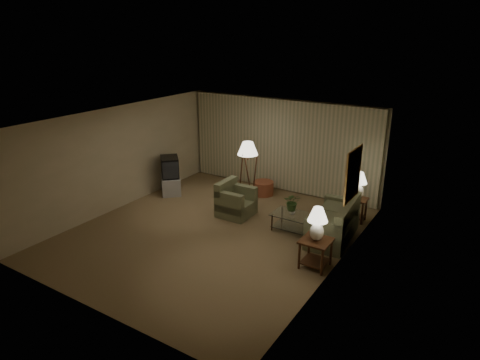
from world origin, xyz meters
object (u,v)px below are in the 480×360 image
object	(u,v)px
side_table_near	(316,248)
side_table_far	(357,206)
tv_cabinet	(171,184)
sofa	(333,224)
floor_lamp	(248,171)
ottoman	(263,188)
table_lamp_near	(317,221)
crt_tv	(170,167)
armchair	(236,202)
table_lamp_far	(359,183)
coffee_table	(297,221)
vase	(292,211)

from	to	relation	value
side_table_near	side_table_far	distance (m)	2.60
side_table_far	tv_cabinet	bearing A→B (deg)	-169.31
sofa	side_table_near	size ratio (longest dim) A/B	3.00
floor_lamp	ottoman	distance (m)	1.01
sofa	side_table_far	size ratio (longest dim) A/B	3.00
table_lamp_near	crt_tv	distance (m)	5.45
armchair	side_table_far	bearing A→B (deg)	-64.84
table_lamp_far	coffee_table	world-z (taller)	table_lamp_far
coffee_table	floor_lamp	distance (m)	2.26
table_lamp_near	tv_cabinet	size ratio (longest dim) A/B	0.72
armchair	table_lamp_near	world-z (taller)	table_lamp_near
coffee_table	table_lamp_near	bearing A→B (deg)	-52.09
armchair	table_lamp_near	size ratio (longest dim) A/B	1.24
ottoman	tv_cabinet	bearing A→B (deg)	-151.16
sofa	side_table_far	distance (m)	1.26
sofa	side_table_near	bearing A→B (deg)	1.58
crt_tv	side_table_far	bearing A→B (deg)	56.24
crt_tv	ottoman	distance (m)	2.77
side_table_far	side_table_near	bearing A→B (deg)	-90.00
crt_tv	vase	xyz separation A→B (m)	(4.08, -0.37, -0.30)
side_table_far	tv_cabinet	distance (m)	5.29
table_lamp_far	table_lamp_near	bearing A→B (deg)	-90.00
armchair	tv_cabinet	bearing A→B (deg)	81.54
armchair	tv_cabinet	xyz separation A→B (m)	(-2.49, 0.34, -0.10)
floor_lamp	ottoman	size ratio (longest dim) A/B	2.90
sofa	ottoman	xyz separation A→B (m)	(-2.68, 1.57, -0.17)
sofa	floor_lamp	bearing A→B (deg)	-111.84
floor_lamp	table_lamp_far	bearing A→B (deg)	7.70
floor_lamp	ottoman	bearing A→B (deg)	82.24
side_table_far	tv_cabinet	size ratio (longest dim) A/B	0.62
side_table_near	crt_tv	distance (m)	5.46
table_lamp_near	crt_tv	xyz separation A→B (m)	(-5.20, 1.62, -0.22)
side_table_near	side_table_far	world-z (taller)	same
crt_tv	ottoman	size ratio (longest dim) A/B	1.40
table_lamp_near	table_lamp_far	size ratio (longest dim) A/B	1.03
coffee_table	table_lamp_far	bearing A→B (deg)	54.20
armchair	side_table_near	size ratio (longest dim) A/B	1.44
side_table_near	coffee_table	xyz separation A→B (m)	(-0.97, 1.25, -0.14)
sofa	ottoman	distance (m)	3.11
table_lamp_far	floor_lamp	world-z (taller)	floor_lamp
floor_lamp	vase	distance (m)	2.08
side_table_near	sofa	bearing A→B (deg)	96.34
side_table_far	coffee_table	size ratio (longest dim) A/B	0.49
side_table_near	armchair	bearing A→B (deg)	154.70
sofa	floor_lamp	xyz separation A→B (m)	(-2.78, 0.85, 0.53)
sofa	table_lamp_near	size ratio (longest dim) A/B	2.58
tv_cabinet	floor_lamp	size ratio (longest dim) A/B	0.57
side_table_far	crt_tv	xyz separation A→B (m)	(-5.20, -0.98, 0.39)
table_lamp_far	coffee_table	size ratio (longest dim) A/B	0.56
crt_tv	side_table_near	bearing A→B (deg)	28.26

